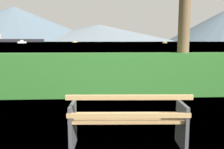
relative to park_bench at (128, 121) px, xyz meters
The scene contains 9 objects.
ground_plane 0.43m from the park_bench, 87.41° to the left, with size 1400.00×1400.00×0.00m, color #4C6B33.
water_surface 307.02m from the park_bench, 90.00° to the left, with size 620.00×620.00×0.00m, color #7A99A8.
park_bench is the anchor object (origin of this frame).
hedge_row 3.56m from the park_bench, 89.96° to the left, with size 11.47×0.90×1.22m, color #2D6B28.
cargo_ship_large 319.69m from the park_bench, 110.01° to the left, with size 69.83×24.85×11.65m.
fishing_boat_near 157.41m from the park_bench, 74.34° to the left, with size 4.47×6.77×1.18m.
sailboat_mid 221.91m from the park_bench, 95.84° to the left, with size 4.77×4.06×1.30m.
tender_far 163.83m from the park_bench, 107.87° to the left, with size 5.34×4.55×2.06m.
distant_hills 589.01m from the park_bench, 94.24° to the left, with size 855.69×419.90×83.35m.
Camera 1 is at (-0.41, -3.40, 1.58)m, focal length 38.45 mm.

